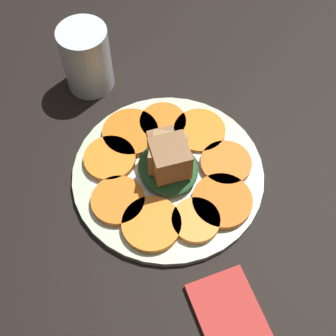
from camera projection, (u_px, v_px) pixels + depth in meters
table_slab at (168, 179)px, 66.19cm from camera, size 120.00×120.00×2.00cm
plate at (168, 174)px, 64.89cm from camera, size 26.46×26.46×1.05cm
carrot_slice_0 at (118, 201)px, 61.56cm from camera, size 7.13×7.13×0.96cm
carrot_slice_1 at (152, 224)px, 59.82cm from camera, size 7.70×7.70×0.96cm
carrot_slice_2 at (196, 220)px, 60.08cm from camera, size 6.29×6.29×0.96cm
carrot_slice_3 at (222, 201)px, 61.52cm from camera, size 8.00×8.00×0.96cm
carrot_slice_4 at (226, 163)px, 64.52cm from camera, size 7.06×7.06×0.96cm
carrot_slice_5 at (199, 131)px, 67.33cm from camera, size 7.46×7.46×0.96cm
carrot_slice_6 at (163, 122)px, 68.12cm from camera, size 6.79×6.79×0.96cm
carrot_slice_7 at (131, 133)px, 67.19cm from camera, size 8.08×8.08×0.96cm
carrot_slice_8 at (110, 159)px, 64.91cm from camera, size 7.20×7.20×0.96cm
center_pile at (168, 160)px, 61.79cm from camera, size 8.96×8.06×6.86cm
fork at (207, 168)px, 64.48cm from camera, size 17.96×5.19×0.40cm
water_glass at (87, 59)px, 69.62cm from camera, size 7.32×7.32×10.55cm
napkin at (232, 324)px, 54.55cm from camera, size 12.36×7.41×0.80cm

